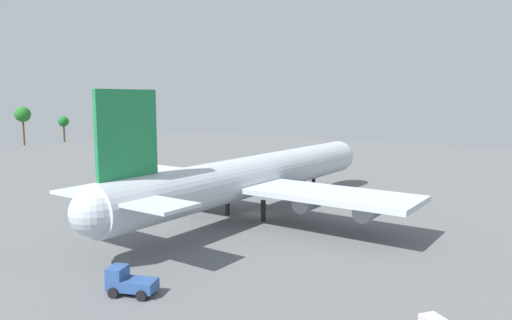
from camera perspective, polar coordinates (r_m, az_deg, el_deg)
ground_plane at (r=72.01m, az=0.00°, el=-6.49°), size 248.26×248.26×0.00m
cargo_airplane at (r=70.56m, az=-0.15°, el=-1.92°), size 62.07×49.67×18.23m
fuel_truck at (r=45.00m, az=-14.96°, el=-13.91°), size 3.59×4.70×2.47m
safety_cone_nose at (r=96.58m, az=8.49°, el=-2.74°), size 0.55×0.55×0.79m
safety_cone_tail at (r=50.72m, az=-16.50°, el=-12.53°), size 0.39×0.39×0.56m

